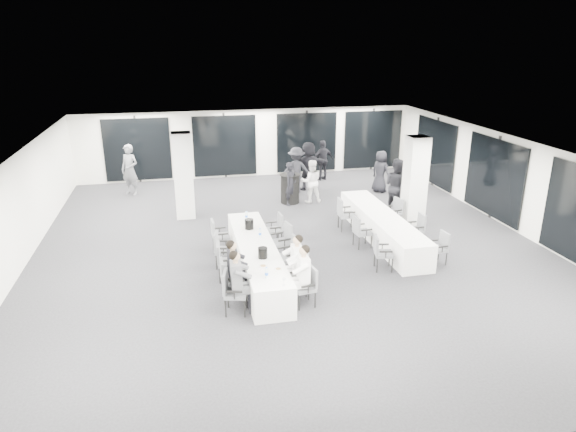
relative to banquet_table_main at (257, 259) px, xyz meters
name	(u,v)px	position (x,y,z in m)	size (l,w,h in m)	color
room	(311,187)	(2.06, 2.60, 1.01)	(14.04, 16.04, 2.84)	#222227
column_left	(183,176)	(-1.63, 4.69, 1.02)	(0.60, 0.60, 2.80)	silver
column_right	(415,181)	(5.37, 2.49, 1.02)	(0.60, 0.60, 2.80)	silver
banquet_table_main	(257,259)	(0.00, 0.00, 0.00)	(0.90, 5.00, 0.75)	white
banquet_table_side	(382,227)	(3.92, 1.46, 0.00)	(0.90, 5.00, 0.75)	white
cocktail_table	(290,188)	(2.06, 5.46, 0.15)	(0.75, 0.75, 1.04)	black
chair_main_left_near	(232,290)	(-0.83, -1.86, 0.17)	(0.58, 0.61, 0.96)	#585B60
chair_main_left_second	(229,277)	(-0.84, -1.29, 0.18)	(0.49, 0.56, 0.98)	#585B60
chair_main_left_mid	(224,259)	(-0.83, -0.25, 0.16)	(0.53, 0.57, 0.95)	#585B60
chair_main_left_fourth	(221,247)	(-0.83, 0.53, 0.16)	(0.56, 0.59, 0.93)	#585B60
chair_main_left_far	(218,234)	(-0.83, 1.51, 0.16)	(0.49, 0.55, 0.93)	#585B60
chair_main_right_near	(307,284)	(0.83, -1.88, 0.13)	(0.51, 0.54, 0.89)	#585B60
chair_main_right_second	(301,271)	(0.83, -1.30, 0.17)	(0.59, 0.62, 0.96)	#585B60
chair_main_right_mid	(291,253)	(0.83, -0.25, 0.17)	(0.59, 0.61, 0.96)	#585B60
chair_main_right_fourth	(284,239)	(0.83, 0.70, 0.18)	(0.58, 0.61, 0.98)	#585B60
chair_main_right_far	(276,227)	(0.83, 1.73, 0.14)	(0.49, 0.53, 0.91)	#585B60
chair_side_left_near	(381,251)	(3.10, -0.50, 0.14)	(0.54, 0.57, 0.91)	#585B60
chair_side_left_mid	(360,230)	(3.10, 1.02, 0.14)	(0.50, 0.54, 0.91)	#585B60
chair_side_left_far	(344,212)	(3.09, 2.43, 0.19)	(0.53, 0.58, 0.99)	#585B60
chair_side_right_near	(440,246)	(4.75, -0.46, 0.11)	(0.47, 0.51, 0.86)	#585B60
chair_side_right_mid	(417,227)	(4.75, 0.89, 0.14)	(0.46, 0.51, 0.90)	#585B60
chair_side_right_far	(395,210)	(4.75, 2.45, 0.13)	(0.54, 0.57, 0.88)	#585B60
seated_guest_a	(239,278)	(-0.67, -1.88, 0.44)	(0.50, 0.38, 1.44)	#585A5F
seated_guest_b	(236,266)	(-0.67, -1.29, 0.44)	(0.50, 0.38, 1.44)	black
seated_guest_c	(301,272)	(0.67, -1.89, 0.44)	(0.50, 0.38, 1.44)	white
seated_guest_d	(294,261)	(0.67, -1.28, 0.44)	(0.50, 0.38, 1.44)	white
standing_guest_a	(291,181)	(2.05, 5.22, 0.49)	(0.63, 0.51, 1.73)	black
standing_guest_b	(311,179)	(2.81, 5.35, 0.50)	(0.84, 0.52, 1.75)	white
standing_guest_c	(296,167)	(2.58, 6.67, 0.61)	(1.28, 0.65, 1.97)	black
standing_guest_d	(323,158)	(4.06, 8.22, 0.56)	(1.10, 0.62, 1.87)	black
standing_guest_e	(381,169)	(5.72, 6.07, 0.53)	(0.87, 0.53, 1.80)	black
standing_guest_f	(308,163)	(3.12, 6.99, 0.68)	(1.94, 0.75, 2.12)	black
standing_guest_g	(130,166)	(-3.54, 7.74, 0.70)	(0.78, 0.63, 2.15)	#585A5F
standing_guest_h	(397,182)	(5.30, 3.65, 0.68)	(1.02, 0.62, 2.11)	black
ice_bucket_near	(263,253)	(0.02, -0.82, 0.50)	(0.22, 0.22, 0.25)	black
ice_bucket_far	(249,224)	(-0.02, 1.14, 0.51)	(0.24, 0.24, 0.27)	black
water_bottle_a	(267,273)	(-0.08, -1.87, 0.49)	(0.07, 0.07, 0.23)	silver
water_bottle_b	(260,233)	(0.17, 0.49, 0.49)	(0.07, 0.07, 0.23)	silver
water_bottle_c	(247,215)	(0.02, 1.93, 0.49)	(0.07, 0.07, 0.22)	silver
plate_a	(263,266)	(-0.06, -1.29, 0.39)	(0.21, 0.21, 0.03)	white
plate_b	(278,269)	(0.25, -1.51, 0.39)	(0.19, 0.19, 0.03)	white
plate_c	(265,254)	(0.10, -0.67, 0.39)	(0.20, 0.20, 0.03)	white
wine_glass	(284,279)	(0.21, -2.30, 0.51)	(0.07, 0.07, 0.18)	silver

